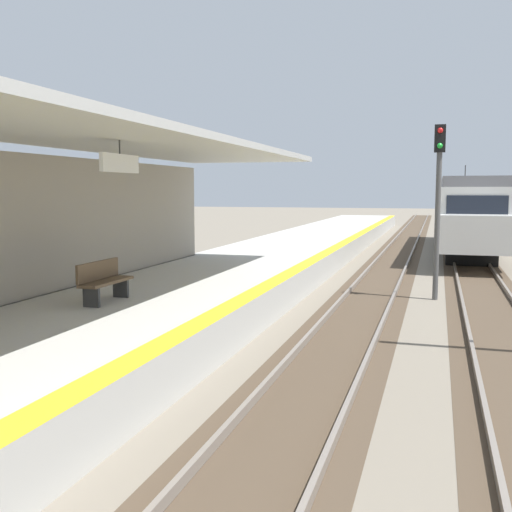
# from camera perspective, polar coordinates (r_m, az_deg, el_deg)

# --- Properties ---
(station_platform) EXTENTS (5.00, 80.00, 0.91)m
(station_platform) POSITION_cam_1_polar(r_m,az_deg,el_deg) (19.18, -2.66, -2.28)
(station_platform) COLOR #B7B5AD
(station_platform) RESTS_ON ground
(track_pair_nearest_platform) EXTENTS (2.34, 120.00, 0.16)m
(track_pair_nearest_platform) POSITION_cam_1_polar(r_m,az_deg,el_deg) (22.21, 11.64, -2.28)
(track_pair_nearest_platform) COLOR #4C3D2D
(track_pair_nearest_platform) RESTS_ON ground
(track_pair_middle) EXTENTS (2.34, 120.00, 0.16)m
(track_pair_middle) POSITION_cam_1_polar(r_m,az_deg,el_deg) (22.17, 20.43, -2.56)
(track_pair_middle) COLOR #4C3D2D
(track_pair_middle) RESTS_ON ground
(approaching_train) EXTENTS (2.93, 19.60, 4.76)m
(approaching_train) POSITION_cam_1_polar(r_m,az_deg,el_deg) (34.17, 19.30, 4.03)
(approaching_train) COLOR silver
(approaching_train) RESTS_ON ground
(rail_signal_post) EXTENTS (0.32, 0.34, 5.20)m
(rail_signal_post) POSITION_cam_1_polar(r_m,az_deg,el_deg) (18.75, 16.84, 5.68)
(rail_signal_post) COLOR #4C4C4C
(rail_signal_post) RESTS_ON ground
(platform_bench) EXTENTS (0.45, 1.60, 0.88)m
(platform_bench) POSITION_cam_1_polar(r_m,az_deg,el_deg) (13.34, -14.22, -2.22)
(platform_bench) COLOR brown
(platform_bench) RESTS_ON station_platform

